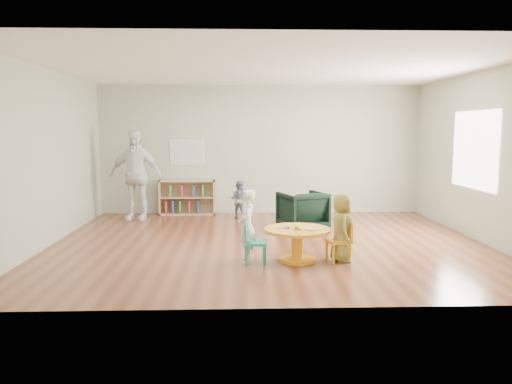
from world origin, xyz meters
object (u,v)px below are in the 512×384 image
armchair (303,211)px  adult_caretaker (135,175)px  bookshelf (187,198)px  kid_chair_right (341,239)px  child_right (341,227)px  activity_table (297,239)px  kid_chair_left (253,241)px  child_left (247,226)px  toddler (239,200)px

armchair → adult_caretaker: (-3.27, 1.13, 0.56)m
bookshelf → adult_caretaker: adult_caretaker is taller
kid_chair_right → child_right: bearing=138.8°
kid_chair_right → bookshelf: size_ratio=0.48×
activity_table → adult_caretaker: (-2.92, 3.33, 0.60)m
bookshelf → child_right: (2.57, -4.02, 0.11)m
activity_table → kid_chair_left: (-0.63, -0.08, -0.02)m
kid_chair_left → adult_caretaker: size_ratio=0.31×
kid_chair_left → child_left: 0.23m
kid_chair_right → bookshelf: 4.76m
activity_table → child_left: (-0.71, -0.01, 0.19)m
kid_chair_right → armchair: size_ratio=0.74×
kid_chair_left → adult_caretaker: (-2.29, 3.41, 0.61)m
armchair → toddler: size_ratio=0.99×
armchair → child_right: 2.24m
child_left → adult_caretaker: (-2.21, 3.34, 0.41)m
activity_table → child_left: size_ratio=0.92×
child_right → adult_caretaker: bearing=47.7°
activity_table → kid_chair_right: bearing=-1.3°
activity_table → armchair: bearing=80.7°
child_right → adult_caretaker: size_ratio=0.52×
kid_chair_right → child_left: child_left is taller
bookshelf → kid_chair_right: bearing=-57.3°
kid_chair_left → bookshelf: size_ratio=0.48×
activity_table → kid_chair_right: (0.62, -0.01, -0.01)m
child_right → toddler: size_ratio=1.22×
armchair → child_left: bearing=44.0°
bookshelf → armchair: size_ratio=1.54×
kid_chair_left → toddler: 3.54m
activity_table → bookshelf: bookshelf is taller
armchair → activity_table: bearing=60.4°
kid_chair_left → bookshelf: (-1.32, 4.07, 0.06)m
kid_chair_left → adult_caretaker: 4.15m
kid_chair_left → child_right: size_ratio=0.59×
kid_chair_right → kid_chair_left: bearing=81.1°
kid_chair_right → armchair: (-0.26, 2.21, 0.05)m
toddler → child_right: bearing=133.4°
child_right → adult_caretaker: (-3.53, 3.36, 0.44)m
adult_caretaker → armchair: bearing=-11.8°
activity_table → bookshelf: bearing=116.1°
child_right → toddler: 3.75m
kid_chair_right → toddler: bearing=10.3°
toddler → adult_caretaker: size_ratio=0.43×
activity_table → armchair: size_ratio=1.19×
kid_chair_left → toddler: toddler is taller
kid_chair_right → adult_caretaker: 4.91m
child_left → kid_chair_right: bearing=91.1°
child_right → kid_chair_left: bearing=93.9°
child_left → child_right: (1.32, -0.01, -0.03)m
kid_chair_right → armchair: armchair is taller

